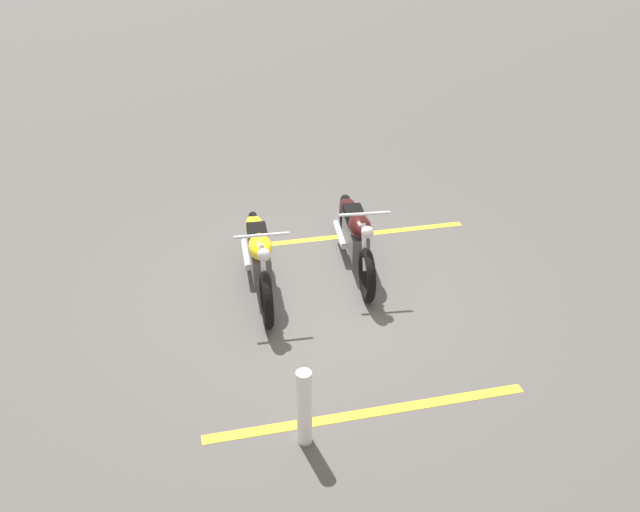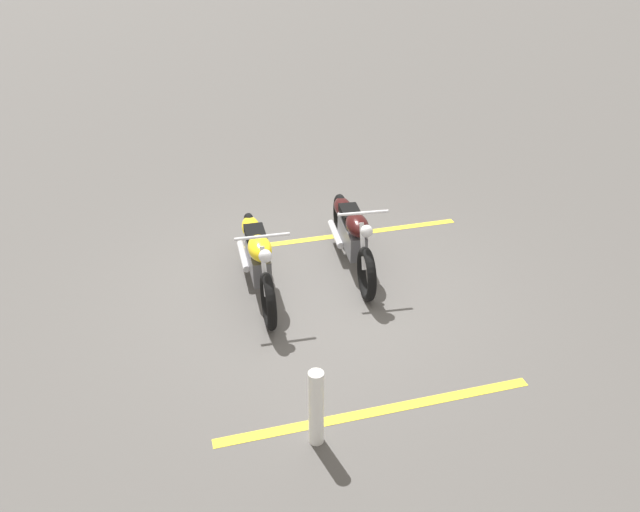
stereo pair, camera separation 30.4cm
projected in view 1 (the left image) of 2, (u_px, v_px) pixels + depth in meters
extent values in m
plane|color=#514F4C|center=(316.00, 292.00, 8.08)|extent=(60.00, 60.00, 0.00)
torus|color=black|center=(267.00, 300.00, 7.32)|extent=(0.67, 0.15, 0.67)
torus|color=black|center=(254.00, 236.00, 8.66)|extent=(0.67, 0.15, 0.67)
cube|color=#59595E|center=(259.00, 258.00, 7.99)|extent=(0.85, 0.26, 0.32)
ellipsoid|color=yellow|center=(260.00, 247.00, 7.61)|extent=(0.53, 0.31, 0.24)
ellipsoid|color=yellow|center=(255.00, 227.00, 8.41)|extent=(0.57, 0.27, 0.22)
cube|color=black|center=(257.00, 233.00, 7.96)|extent=(0.45, 0.26, 0.09)
cylinder|color=silver|center=(264.00, 270.00, 7.39)|extent=(0.27, 0.07, 0.56)
cylinder|color=silver|center=(262.00, 235.00, 7.22)|extent=(0.07, 0.62, 0.04)
sphere|color=silver|center=(264.00, 255.00, 7.12)|extent=(0.15, 0.15, 0.15)
cylinder|color=silver|center=(246.00, 254.00, 8.39)|extent=(0.70, 0.13, 0.09)
torus|color=black|center=(367.00, 275.00, 7.79)|extent=(0.68, 0.18, 0.67)
torus|color=black|center=(346.00, 218.00, 9.13)|extent=(0.68, 0.18, 0.67)
cube|color=#59595E|center=(355.00, 237.00, 8.46)|extent=(0.86, 0.30, 0.32)
ellipsoid|color=black|center=(360.00, 226.00, 8.08)|extent=(0.55, 0.33, 0.24)
ellipsoid|color=black|center=(348.00, 209.00, 8.88)|extent=(0.58, 0.30, 0.22)
cube|color=black|center=(354.00, 213.00, 8.44)|extent=(0.46, 0.28, 0.09)
cylinder|color=silver|center=(364.00, 247.00, 7.86)|extent=(0.27, 0.08, 0.56)
cylinder|color=silver|center=(365.00, 214.00, 7.69)|extent=(0.10, 0.62, 0.04)
sphere|color=silver|center=(367.00, 232.00, 7.59)|extent=(0.15, 0.15, 0.15)
cylinder|color=silver|center=(340.00, 234.00, 8.87)|extent=(0.71, 0.16, 0.09)
cylinder|color=white|center=(304.00, 408.00, 5.72)|extent=(0.14, 0.14, 0.80)
cube|color=yellow|center=(358.00, 235.00, 9.41)|extent=(0.14, 3.20, 0.01)
cube|color=yellow|center=(369.00, 413.00, 6.22)|extent=(0.14, 3.20, 0.01)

